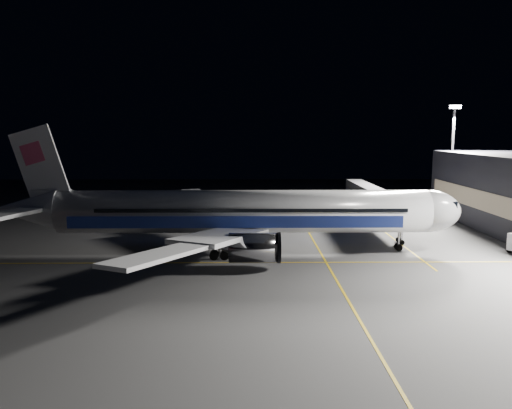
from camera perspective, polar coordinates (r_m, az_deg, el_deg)
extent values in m
plane|color=#4C4C4F|center=(66.32, -1.38, -5.32)|extent=(200.00, 200.00, 0.00)
cube|color=gold|center=(66.94, 7.25, -5.25)|extent=(0.25, 80.00, 0.01)
cube|color=gold|center=(60.50, -1.45, -6.66)|extent=(70.00, 0.25, 0.01)
cube|color=gold|center=(78.95, 14.92, -3.38)|extent=(0.25, 40.00, 0.01)
cylinder|color=silver|center=(65.27, -1.40, -0.79)|extent=(48.00, 5.60, 5.60)
ellipsoid|color=silver|center=(69.25, 18.88, -0.72)|extent=(8.96, 5.60, 5.60)
cube|color=black|center=(69.91, 20.70, 0.11)|extent=(2.20, 3.40, 0.90)
cone|color=silver|center=(71.51, -24.88, -0.53)|extent=(9.00, 5.49, 5.49)
cube|color=#22369E|center=(68.18, -2.20, -1.17)|extent=(42.24, 0.25, 1.50)
cube|color=#22369E|center=(62.70, -2.34, -2.01)|extent=(42.24, 0.25, 1.50)
cube|color=silver|center=(73.49, -3.26, -1.04)|extent=(11.36, 15.23, 1.53)
cube|color=silver|center=(57.79, -3.97, -3.63)|extent=(11.36, 15.23, 1.53)
cube|color=silver|center=(86.06, -6.22, 0.89)|extent=(8.57, 13.22, 1.31)
cube|color=silver|center=(46.07, -11.13, -5.75)|extent=(8.57, 13.22, 1.31)
cube|color=silver|center=(76.00, -22.96, 0.30)|extent=(6.20, 9.67, 0.45)
cube|color=silver|center=(66.60, -26.32, -0.96)|extent=(6.20, 9.67, 0.45)
cube|color=white|center=(70.00, -23.46, 4.25)|extent=(7.53, 0.40, 10.28)
cube|color=#D84976|center=(70.24, -24.13, 5.37)|extent=(3.22, 0.55, 3.22)
cylinder|color=#B7B7BF|center=(74.60, -0.38, -1.78)|extent=(5.60, 3.40, 3.40)
cylinder|color=#B7B7BF|center=(56.97, -0.29, -4.97)|extent=(5.60, 3.40, 3.40)
cylinder|color=#9999A0|center=(68.89, 15.97, -4.06)|extent=(0.26, 0.26, 2.50)
cylinder|color=black|center=(69.07, 15.94, -4.71)|extent=(0.90, 0.70, 0.90)
cylinder|color=#9999A0|center=(70.34, -3.79, -3.50)|extent=(0.26, 0.26, 2.50)
cylinder|color=#9999A0|center=(61.96, -4.22, -5.13)|extent=(0.26, 0.26, 2.50)
cylinder|color=black|center=(70.48, -3.78, -4.06)|extent=(1.10, 1.60, 1.10)
cylinder|color=black|center=(62.12, -4.21, -5.76)|extent=(1.10, 1.60, 1.10)
cube|color=#504739|center=(87.01, 23.86, 0.59)|extent=(0.15, 36.00, 3.00)
cube|color=#B2B2B7|center=(87.80, 13.29, 0.88)|extent=(3.00, 33.90, 2.80)
cube|color=#B2B2B7|center=(72.67, 16.27, -0.75)|extent=(3.60, 3.20, 3.40)
cylinder|color=#9999A0|center=(73.20, 16.17, -3.11)|extent=(0.70, 0.70, 3.10)
cylinder|color=black|center=(72.60, 16.34, -4.18)|extent=(0.70, 0.30, 0.70)
cylinder|color=black|center=(74.28, 15.94, -3.88)|extent=(0.70, 0.30, 0.70)
cylinder|color=#59595E|center=(104.24, 21.47, 4.65)|extent=(0.44, 0.44, 20.00)
cube|color=#59595E|center=(104.19, 21.78, 10.31)|extent=(2.40, 0.50, 0.80)
cube|color=white|center=(103.86, 21.85, 10.32)|extent=(2.20, 0.15, 0.60)
cylinder|color=black|center=(73.14, 26.98, -4.62)|extent=(0.84, 0.48, 0.81)
cube|color=black|center=(76.80, -0.31, -2.93)|extent=(2.33, 1.78, 0.95)
cube|color=black|center=(76.68, -0.31, -2.49)|extent=(1.05, 1.05, 0.52)
sphere|color=#FFF2CC|center=(76.05, -0.48, -3.05)|extent=(0.22, 0.22, 0.22)
sphere|color=#FFF2CC|center=(76.28, 0.14, -3.01)|extent=(0.22, 0.22, 0.22)
cylinder|color=black|center=(77.77, 0.10, -3.08)|extent=(0.55, 0.32, 0.52)
cylinder|color=black|center=(76.39, 0.40, -3.29)|extent=(0.55, 0.32, 0.52)
cylinder|color=black|center=(77.37, -1.00, -3.14)|extent=(0.55, 0.32, 0.52)
cylinder|color=black|center=(75.98, -0.72, -3.35)|extent=(0.55, 0.32, 0.52)
cone|color=orange|center=(77.61, -2.81, -3.11)|extent=(0.35, 0.35, 0.53)
cone|color=orange|center=(70.27, -4.04, -4.33)|extent=(0.37, 0.37, 0.55)
cone|color=orange|center=(71.61, -4.20, -4.09)|extent=(0.36, 0.36, 0.54)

